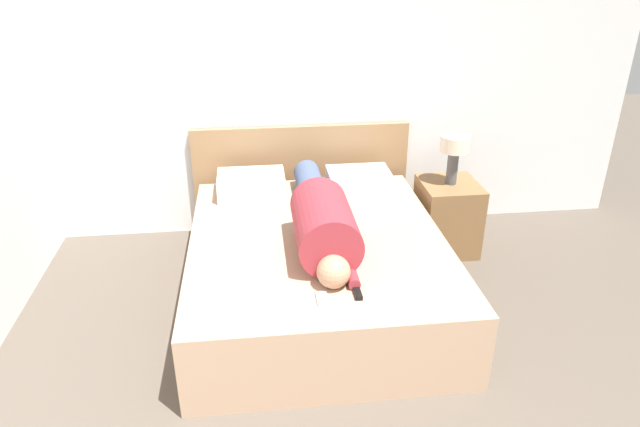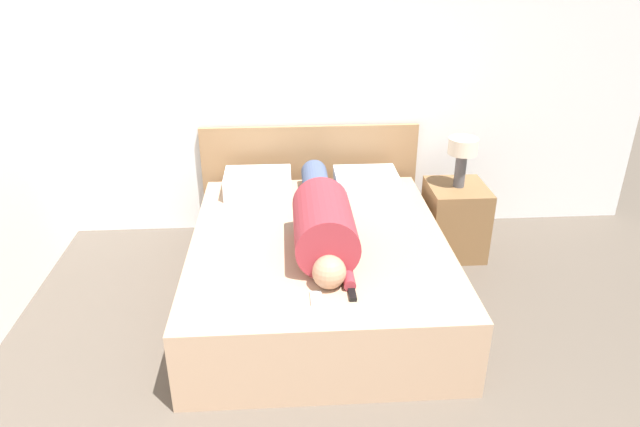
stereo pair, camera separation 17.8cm
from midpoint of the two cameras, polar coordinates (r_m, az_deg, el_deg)
The scene contains 10 objects.
wall_back at distance 4.71m, azimuth 1.20°, elevation 13.39°, with size 5.47×0.06×2.60m.
bed at distance 3.95m, azimuth 1.15°, elevation -5.60°, with size 1.70×2.05×0.50m.
headboard at distance 4.89m, azimuth 0.04°, elevation 3.55°, with size 1.82×0.04×0.92m.
nightstand at distance 4.70m, azimuth 14.38°, elevation -0.60°, with size 0.45×0.48×0.58m.
table_lamp at distance 4.48m, azimuth 15.16°, elevation 5.95°, with size 0.22×0.22×0.39m.
person_lying at distance 3.71m, azimuth 1.64°, elevation -0.54°, with size 0.38×1.65×0.38m.
pillow_near_headboard at distance 4.49m, azimuth -5.09°, elevation 3.05°, with size 0.52×0.37×0.17m.
pillow_second at distance 4.55m, azimuth 5.72°, elevation 3.22°, with size 0.49×0.37×0.15m.
tv_remote at distance 3.24m, azimuth 4.80°, elevation -7.92°, with size 0.04×0.15×0.02m.
cell_phone at distance 3.20m, azimuth 1.24°, elevation -8.49°, with size 0.06×0.13×0.01m.
Camera 2 is at (-0.31, -0.68, 2.30)m, focal length 32.00 mm.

